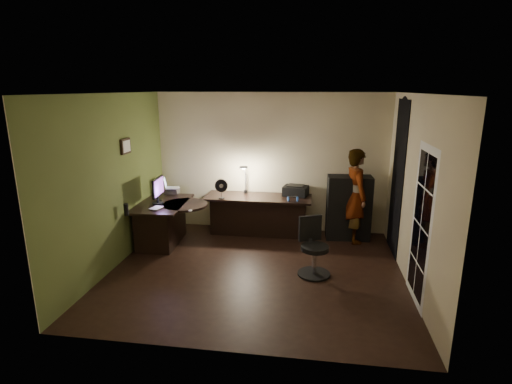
# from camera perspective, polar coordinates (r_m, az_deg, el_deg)

# --- Properties ---
(floor) EXTENTS (4.50, 4.00, 0.01)m
(floor) POSITION_cam_1_polar(r_m,az_deg,el_deg) (6.36, -0.05, -11.25)
(floor) COLOR black
(floor) RESTS_ON ground
(ceiling) EXTENTS (4.50, 4.00, 0.01)m
(ceiling) POSITION_cam_1_polar(r_m,az_deg,el_deg) (5.72, -0.05, 13.97)
(ceiling) COLOR silver
(ceiling) RESTS_ON floor
(wall_back) EXTENTS (4.50, 0.01, 2.70)m
(wall_back) POSITION_cam_1_polar(r_m,az_deg,el_deg) (7.84, 2.11, 4.18)
(wall_back) COLOR beige
(wall_back) RESTS_ON floor
(wall_front) EXTENTS (4.50, 0.01, 2.70)m
(wall_front) POSITION_cam_1_polar(r_m,az_deg,el_deg) (4.01, -4.29, -6.16)
(wall_front) COLOR beige
(wall_front) RESTS_ON floor
(wall_left) EXTENTS (0.01, 4.00, 2.70)m
(wall_left) POSITION_cam_1_polar(r_m,az_deg,el_deg) (6.61, -19.79, 1.34)
(wall_left) COLOR beige
(wall_left) RESTS_ON floor
(wall_right) EXTENTS (0.01, 4.00, 2.70)m
(wall_right) POSITION_cam_1_polar(r_m,az_deg,el_deg) (6.00, 21.76, -0.12)
(wall_right) COLOR beige
(wall_right) RESTS_ON floor
(green_wall_overlay) EXTENTS (0.00, 4.00, 2.70)m
(green_wall_overlay) POSITION_cam_1_polar(r_m,az_deg,el_deg) (6.60, -19.67, 1.33)
(green_wall_overlay) COLOR #505F29
(green_wall_overlay) RESTS_ON floor
(arched_doorway) EXTENTS (0.01, 0.90, 2.60)m
(arched_doorway) POSITION_cam_1_polar(r_m,az_deg,el_deg) (7.11, 19.57, 1.83)
(arched_doorway) COLOR black
(arched_doorway) RESTS_ON floor
(french_door) EXTENTS (0.02, 0.92, 2.10)m
(french_door) POSITION_cam_1_polar(r_m,az_deg,el_deg) (5.57, 22.52, -4.53)
(french_door) COLOR white
(french_door) RESTS_ON floor
(framed_picture) EXTENTS (0.04, 0.30, 0.25)m
(framed_picture) POSITION_cam_1_polar(r_m,az_deg,el_deg) (6.90, -18.15, 6.23)
(framed_picture) COLOR black
(framed_picture) RESTS_ON wall_left
(desk_left) EXTENTS (0.89, 1.38, 0.77)m
(desk_left) POSITION_cam_1_polar(r_m,az_deg,el_deg) (7.47, -13.06, -4.37)
(desk_left) COLOR black
(desk_left) RESTS_ON floor
(desk_right) EXTENTS (2.03, 0.72, 0.76)m
(desk_right) POSITION_cam_1_polar(r_m,az_deg,el_deg) (7.74, 0.32, -3.36)
(desk_right) COLOR black
(desk_right) RESTS_ON floor
(cabinet) EXTENTS (0.82, 0.45, 1.20)m
(cabinet) POSITION_cam_1_polar(r_m,az_deg,el_deg) (7.67, 13.08, -2.20)
(cabinet) COLOR black
(cabinet) RESTS_ON floor
(laptop_stand) EXTENTS (0.26, 0.22, 0.11)m
(laptop_stand) POSITION_cam_1_polar(r_m,az_deg,el_deg) (7.90, -11.89, 0.16)
(laptop_stand) COLOR silver
(laptop_stand) RESTS_ON desk_left
(laptop) EXTENTS (0.37, 0.36, 0.21)m
(laptop) POSITION_cam_1_polar(r_m,az_deg,el_deg) (7.87, -11.95, 1.29)
(laptop) COLOR silver
(laptop) RESTS_ON laptop_stand
(monitor) EXTENTS (0.13, 0.52, 0.34)m
(monitor) POSITION_cam_1_polar(r_m,az_deg,el_deg) (7.26, -13.91, -0.29)
(monitor) COLOR black
(monitor) RESTS_ON desk_left
(mouse) EXTENTS (0.10, 0.11, 0.04)m
(mouse) POSITION_cam_1_polar(r_m,az_deg,el_deg) (6.70, -9.37, -2.64)
(mouse) COLOR silver
(mouse) RESTS_ON desk_left
(phone) EXTENTS (0.11, 0.14, 0.01)m
(phone) POSITION_cam_1_polar(r_m,az_deg,el_deg) (7.52, -13.58, -1.07)
(phone) COLOR black
(phone) RESTS_ON desk_left
(pen) EXTENTS (0.08, 0.13, 0.01)m
(pen) POSITION_cam_1_polar(r_m,az_deg,el_deg) (6.94, -14.09, -2.41)
(pen) COLOR black
(pen) RESTS_ON desk_left
(speaker) EXTENTS (0.09, 0.09, 0.19)m
(speaker) POSITION_cam_1_polar(r_m,az_deg,el_deg) (6.74, -18.05, -2.40)
(speaker) COLOR black
(speaker) RESTS_ON desk_left
(notepad) EXTENTS (0.21, 0.26, 0.01)m
(notepad) POSITION_cam_1_polar(r_m,az_deg,el_deg) (7.01, -14.04, -2.22)
(notepad) COLOR silver
(notepad) RESTS_ON desk_left
(desk_fan) EXTENTS (0.26, 0.17, 0.37)m
(desk_fan) POSITION_cam_1_polar(r_m,az_deg,el_deg) (7.46, -4.95, 0.46)
(desk_fan) COLOR black
(desk_fan) RESTS_ON desk_right
(headphones) EXTENTS (0.23, 0.15, 0.10)m
(headphones) POSITION_cam_1_polar(r_m,az_deg,el_deg) (7.32, 5.30, -0.93)
(headphones) COLOR #234CA0
(headphones) RESTS_ON desk_right
(printer) EXTENTS (0.51, 0.43, 0.20)m
(printer) POSITION_cam_1_polar(r_m,az_deg,el_deg) (7.71, 5.68, 0.26)
(printer) COLOR black
(printer) RESTS_ON desk_right
(desk_lamp) EXTENTS (0.24, 0.31, 0.61)m
(desk_lamp) POSITION_cam_1_polar(r_m,az_deg,el_deg) (7.79, -1.50, 2.01)
(desk_lamp) COLOR black
(desk_lamp) RESTS_ON desk_right
(office_chair) EXTENTS (0.66, 0.66, 0.89)m
(office_chair) POSITION_cam_1_polar(r_m,az_deg,el_deg) (6.12, 8.40, -7.88)
(office_chair) COLOR black
(office_chair) RESTS_ON floor
(person) EXTENTS (0.57, 0.71, 1.73)m
(person) POSITION_cam_1_polar(r_m,az_deg,el_deg) (7.48, 14.06, -0.56)
(person) COLOR #D8A88C
(person) RESTS_ON floor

